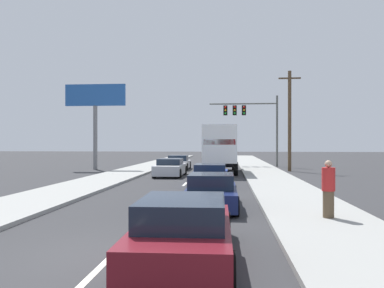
{
  "coord_description": "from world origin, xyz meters",
  "views": [
    {
      "loc": [
        2.36,
        -7.75,
        2.33
      ],
      "look_at": [
        0.27,
        15.41,
        2.26
      ],
      "focal_mm": 36.35,
      "sensor_mm": 36.0,
      "label": 1
    }
  ],
  "objects": [
    {
      "name": "traffic_signal_mast",
      "position": [
        4.24,
        30.87,
        5.11
      ],
      "size": [
        6.72,
        0.69,
        6.97
      ],
      "color": "#595B56",
      "rests_on": "ground_plane"
    },
    {
      "name": "car_navy",
      "position": [
        1.8,
        6.15,
        0.55
      ],
      "size": [
        1.89,
        4.34,
        1.23
      ],
      "color": "#141E4C",
      "rests_on": "ground_plane"
    },
    {
      "name": "car_silver",
      "position": [
        -1.58,
        19.1,
        0.57
      ],
      "size": [
        1.93,
        4.36,
        1.23
      ],
      "color": "#B7BABF",
      "rests_on": "ground_plane"
    },
    {
      "name": "ground_plane",
      "position": [
        0.0,
        25.0,
        0.0
      ],
      "size": [
        140.0,
        140.0,
        0.0
      ],
      "primitive_type": "plane",
      "color": "#333335"
    },
    {
      "name": "box_truck",
      "position": [
        1.83,
        22.05,
        2.04
      ],
      "size": [
        2.6,
        8.57,
        3.56
      ],
      "color": "white",
      "rests_on": "ground_plane"
    },
    {
      "name": "car_white",
      "position": [
        -1.85,
        25.88,
        0.57
      ],
      "size": [
        1.93,
        4.13,
        1.25
      ],
      "color": "white",
      "rests_on": "ground_plane"
    },
    {
      "name": "utility_pole_mid",
      "position": [
        7.49,
        24.7,
        4.25
      ],
      "size": [
        1.8,
        0.28,
        8.24
      ],
      "color": "brown",
      "rests_on": "ground_plane"
    },
    {
      "name": "car_blue",
      "position": [
        1.45,
        13.36,
        0.54
      ],
      "size": [
        1.99,
        4.42,
        1.17
      ],
      "color": "#1E389E",
      "rests_on": "ground_plane"
    },
    {
      "name": "sidewalk_left",
      "position": [
        -5.15,
        20.0,
        0.07
      ],
      "size": [
        3.2,
        80.0,
        0.14
      ],
      "primitive_type": "cube",
      "color": "#9E9E99",
      "rests_on": "ground_plane"
    },
    {
      "name": "car_maroon",
      "position": [
        1.5,
        -0.05,
        0.57
      ],
      "size": [
        2.01,
        4.51,
        1.25
      ],
      "color": "maroon",
      "rests_on": "ground_plane"
    },
    {
      "name": "lane_markings",
      "position": [
        0.0,
        24.02,
        0.0
      ],
      "size": [
        0.14,
        62.0,
        0.01
      ],
      "color": "silver",
      "rests_on": "ground_plane"
    },
    {
      "name": "sidewalk_right",
      "position": [
        5.15,
        20.0,
        0.07
      ],
      "size": [
        3.2,
        80.0,
        0.14
      ],
      "primitive_type": "cube",
      "color": "#9E9E99",
      "rests_on": "ground_plane"
    },
    {
      "name": "roadside_billboard",
      "position": [
        -9.11,
        25.26,
        5.53
      ],
      "size": [
        5.35,
        0.36,
        7.45
      ],
      "color": "slate",
      "rests_on": "ground_plane"
    },
    {
      "name": "pedestrian_near_corner",
      "position": [
        5.32,
        3.91,
        0.97
      ],
      "size": [
        0.38,
        0.38,
        1.68
      ],
      "color": "brown",
      "rests_on": "sidewalk_right"
    }
  ]
}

